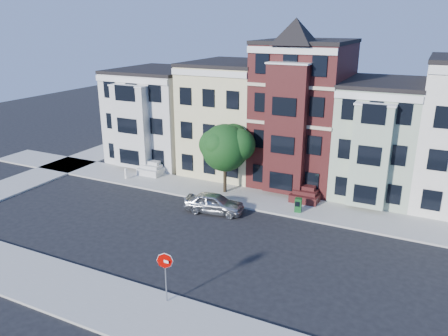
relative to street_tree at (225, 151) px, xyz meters
The scene contains 12 objects.
ground 10.16m from the street_tree, 60.76° to the right, with size 120.00×120.00×0.00m, color black.
far_sidewalk 5.89m from the street_tree, ahead, with size 60.00×4.00×0.15m, color #9E9B93.
near_sidewalk 17.29m from the street_tree, 74.13° to the right, with size 60.00×4.00×0.15m, color #9E9B93.
house_white 12.14m from the street_tree, 148.97° to the left, with size 8.00×9.00×9.00m, color silver.
house_yellow 6.80m from the street_tree, 110.85° to the left, with size 7.00×9.00×10.00m, color beige.
house_brown 8.10m from the street_tree, 53.48° to the left, with size 7.00×9.00×12.00m, color #3C1313.
house_green 12.78m from the street_tree, 29.30° to the left, with size 6.00×9.00×9.00m, color #9EB295.
street_tree is the anchor object (origin of this frame).
parked_car 4.93m from the street_tree, 75.95° to the right, with size 1.81×4.50×1.53m, color #A5A8AC.
newspaper_box 7.46m from the street_tree, 10.71° to the right, with size 0.49×0.43×1.08m, color #15521F.
fire_hydrant 10.06m from the street_tree, behind, with size 0.27×0.27×0.78m, color white.
stop_sign 15.55m from the street_tree, 75.14° to the right, with size 0.85×0.12×3.10m, color #AA0300, non-canonical shape.
Camera 1 is at (10.28, -22.40, 13.65)m, focal length 35.00 mm.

